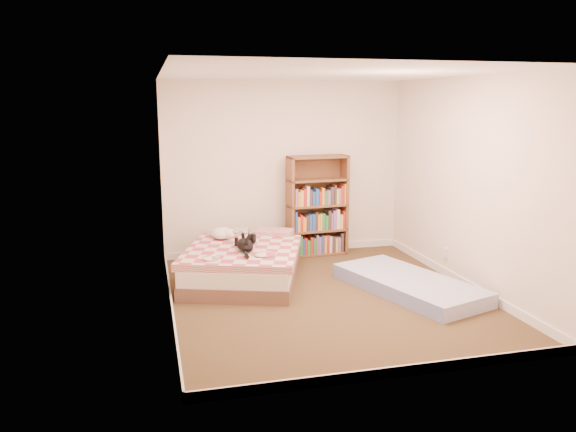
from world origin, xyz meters
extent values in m
cube|color=#43311D|center=(0.00, 0.00, 0.00)|extent=(3.50, 4.00, 0.01)
cube|color=white|center=(0.00, 0.00, 2.50)|extent=(3.50, 4.00, 0.01)
cube|color=#EEE2C8|center=(0.00, 2.00, 1.25)|extent=(3.50, 0.01, 2.50)
cube|color=#EEE2C8|center=(0.00, -2.00, 1.25)|extent=(3.50, 0.01, 2.50)
cube|color=#EEE2C8|center=(-1.75, 0.00, 1.25)|extent=(0.01, 4.00, 2.50)
cube|color=#EEE2C8|center=(1.75, 0.00, 1.25)|extent=(0.01, 4.00, 2.50)
cube|color=white|center=(0.00, 1.99, 0.05)|extent=(3.50, 0.02, 0.10)
cube|color=white|center=(0.00, -1.99, 0.05)|extent=(3.50, 0.02, 0.10)
cube|color=white|center=(-1.74, 0.00, 0.05)|extent=(0.02, 4.00, 0.10)
cube|color=white|center=(1.74, 0.00, 0.05)|extent=(0.02, 4.00, 0.10)
cube|color=white|center=(1.74, 0.40, 0.30)|extent=(0.03, 0.09, 0.13)
cube|color=brown|center=(-0.80, 0.86, 0.08)|extent=(1.81, 2.15, 0.17)
cube|color=silver|center=(-0.80, 0.86, 0.26)|extent=(1.77, 2.11, 0.18)
cube|color=#A53D49|center=(-0.80, 0.86, 0.39)|extent=(1.76, 1.86, 0.09)
cube|color=slate|center=(-1.10, 1.55, 0.42)|extent=(0.58, 0.47, 0.14)
cube|color=#A53D49|center=(-0.49, 1.55, 0.42)|extent=(0.58, 0.47, 0.14)
cube|color=brown|center=(0.02, 1.78, 0.73)|extent=(0.06, 0.29, 1.45)
cube|color=brown|center=(0.86, 1.78, 0.73)|extent=(0.06, 0.29, 1.45)
cube|color=brown|center=(0.44, 1.91, 0.73)|extent=(0.87, 0.08, 1.45)
cube|color=brown|center=(0.44, 1.78, 0.02)|extent=(0.89, 0.35, 0.03)
cube|color=brown|center=(0.44, 1.78, 0.74)|extent=(0.89, 0.35, 0.03)
cube|color=brown|center=(0.44, 1.78, 1.43)|extent=(0.89, 0.35, 0.03)
cube|color=#788AC8|center=(1.01, -0.06, 0.08)|extent=(1.38, 2.04, 0.17)
ellipsoid|color=black|center=(-0.83, 0.62, 0.51)|extent=(0.37, 0.47, 0.14)
sphere|color=black|center=(-0.83, 0.85, 0.52)|extent=(0.18, 0.18, 0.13)
cone|color=black|center=(-0.86, 0.88, 0.58)|extent=(0.06, 0.06, 0.05)
cone|color=black|center=(-0.79, 0.88, 0.58)|extent=(0.06, 0.06, 0.05)
cylinder|color=black|center=(-0.72, 0.33, 0.47)|extent=(0.15, 0.23, 0.05)
ellipsoid|color=white|center=(-1.01, 1.27, 0.52)|extent=(0.34, 0.36, 0.15)
sphere|color=white|center=(-0.92, 1.18, 0.53)|extent=(0.14, 0.14, 0.12)
sphere|color=white|center=(-0.88, 1.14, 0.52)|extent=(0.06, 0.06, 0.05)
sphere|color=white|center=(-1.14, 1.33, 0.50)|extent=(0.08, 0.08, 0.07)
camera|label=1|loc=(-1.92, -5.86, 2.20)|focal=35.00mm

